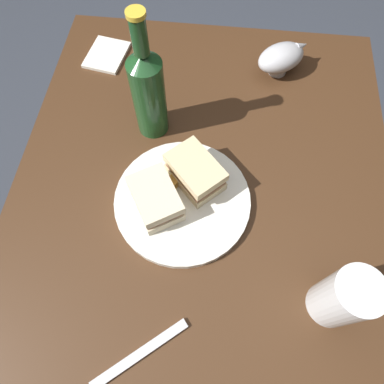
% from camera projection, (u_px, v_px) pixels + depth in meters
% --- Properties ---
extents(ground_plane, '(6.00, 6.00, 0.00)m').
position_uv_depth(ground_plane, '(197.00, 275.00, 1.38)').
color(ground_plane, '#333842').
extents(dining_table, '(1.00, 0.79, 0.74)m').
position_uv_depth(dining_table, '(198.00, 248.00, 1.04)').
color(dining_table, '#422816').
rests_on(dining_table, ground).
extents(plate, '(0.27, 0.27, 0.02)m').
position_uv_depth(plate, '(182.00, 201.00, 0.70)').
color(plate, silver).
rests_on(plate, dining_table).
extents(sandwich_half_left, '(0.13, 0.13, 0.06)m').
position_uv_depth(sandwich_half_left, '(195.00, 172.00, 0.68)').
color(sandwich_half_left, beige).
rests_on(sandwich_half_left, plate).
extents(sandwich_half_right, '(0.13, 0.12, 0.06)m').
position_uv_depth(sandwich_half_right, '(156.00, 199.00, 0.66)').
color(sandwich_half_right, beige).
rests_on(sandwich_half_right, plate).
extents(potato_wedge_front, '(0.06, 0.04, 0.02)m').
position_uv_depth(potato_wedge_front, '(185.00, 168.00, 0.71)').
color(potato_wedge_front, gold).
rests_on(potato_wedge_front, plate).
extents(potato_wedge_middle, '(0.04, 0.04, 0.02)m').
position_uv_depth(potato_wedge_middle, '(179.00, 165.00, 0.72)').
color(potato_wedge_middle, gold).
rests_on(potato_wedge_middle, plate).
extents(potato_wedge_back, '(0.03, 0.05, 0.02)m').
position_uv_depth(potato_wedge_back, '(178.00, 159.00, 0.72)').
color(potato_wedge_back, '#AD702D').
rests_on(potato_wedge_back, plate).
extents(potato_wedge_left_edge, '(0.04, 0.06, 0.02)m').
position_uv_depth(potato_wedge_left_edge, '(144.00, 187.00, 0.69)').
color(potato_wedge_left_edge, gold).
rests_on(potato_wedge_left_edge, plate).
extents(potato_wedge_right_edge, '(0.05, 0.04, 0.02)m').
position_uv_depth(potato_wedge_right_edge, '(175.00, 180.00, 0.70)').
color(potato_wedge_right_edge, gold).
rests_on(potato_wedge_right_edge, plate).
extents(pint_glass, '(0.08, 0.08, 0.14)m').
position_uv_depth(pint_glass, '(341.00, 299.00, 0.56)').
color(pint_glass, white).
rests_on(pint_glass, dining_table).
extents(gravy_boat, '(0.13, 0.14, 0.07)m').
position_uv_depth(gravy_boat, '(281.00, 58.00, 0.82)').
color(gravy_boat, '#B7B7BC').
rests_on(gravy_boat, dining_table).
extents(cider_bottle, '(0.07, 0.07, 0.29)m').
position_uv_depth(cider_bottle, '(148.00, 91.00, 0.68)').
color(cider_bottle, '#19421E').
rests_on(cider_bottle, dining_table).
extents(napkin, '(0.12, 0.11, 0.01)m').
position_uv_depth(napkin, '(107.00, 55.00, 0.88)').
color(napkin, silver).
rests_on(napkin, dining_table).
extents(fork, '(0.13, 0.15, 0.01)m').
position_uv_depth(fork, '(140.00, 354.00, 0.58)').
color(fork, silver).
rests_on(fork, dining_table).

